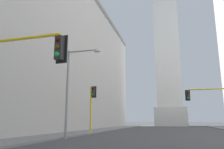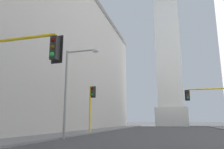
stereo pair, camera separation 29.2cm
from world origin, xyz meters
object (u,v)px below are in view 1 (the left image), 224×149
at_px(traffic_light_mid_right, 218,98).
at_px(traffic_light_mid_left, 92,102).
at_px(street_lamp, 73,82).
at_px(traffic_light_near_left, 10,64).
at_px(obelisk, 166,26).

height_order(traffic_light_mid_right, traffic_light_mid_left, traffic_light_mid_left).
distance_m(traffic_light_mid_left, street_lamp, 7.12).
bearing_deg(street_lamp, traffic_light_mid_right, 41.50).
bearing_deg(traffic_light_mid_left, traffic_light_near_left, -84.11).
xyz_separation_m(obelisk, traffic_light_mid_left, (-8.21, -36.80, -24.58)).
distance_m(traffic_light_near_left, street_lamp, 8.32).
distance_m(traffic_light_mid_left, traffic_light_near_left, 15.34).
bearing_deg(obelisk, traffic_light_mid_left, -102.58).
distance_m(traffic_light_mid_right, traffic_light_near_left, 23.58).
distance_m(obelisk, street_lamp, 50.22).
bearing_deg(traffic_light_mid_left, obelisk, 77.42).
bearing_deg(traffic_light_near_left, traffic_light_mid_right, 57.84).
distance_m(obelisk, traffic_light_mid_left, 45.01).
bearing_deg(traffic_light_near_left, street_lamp, 94.56).
xyz_separation_m(traffic_light_near_left, street_lamp, (-0.66, 8.28, 0.53)).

